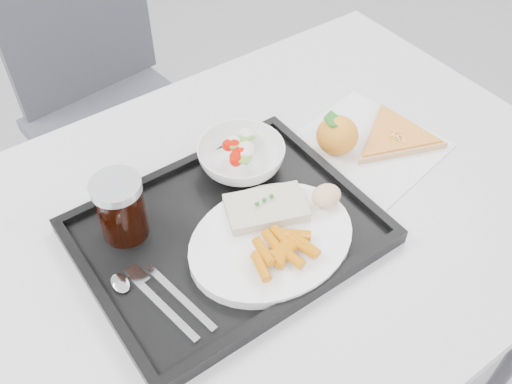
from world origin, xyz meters
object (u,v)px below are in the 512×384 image
(pizza_slice, at_px, (395,136))
(salad_bowl, at_px, (241,157))
(dinner_plate, at_px, (271,241))
(cola_glass, at_px, (121,207))
(chair, at_px, (106,89))
(tray, at_px, (227,233))
(tangerine, at_px, (337,135))
(table, at_px, (252,241))

(pizza_slice, bearing_deg, salad_bowl, 161.32)
(dinner_plate, xyz_separation_m, salad_bowl, (0.06, 0.17, 0.01))
(dinner_plate, distance_m, pizza_slice, 0.35)
(salad_bowl, bearing_deg, cola_glass, -176.56)
(salad_bowl, bearing_deg, chair, 90.09)
(cola_glass, bearing_deg, pizza_slice, -9.07)
(chair, bearing_deg, tray, -97.46)
(cola_glass, height_order, tangerine, cola_glass)
(cola_glass, distance_m, tangerine, 0.41)
(chair, relative_size, dinner_plate, 3.44)
(table, distance_m, chair, 0.77)
(tray, xyz_separation_m, salad_bowl, (0.10, 0.11, 0.03))
(tray, height_order, salad_bowl, salad_bowl)
(tray, xyz_separation_m, tangerine, (0.28, 0.06, 0.03))
(chair, bearing_deg, salad_bowl, -89.91)
(table, height_order, cola_glass, cola_glass)
(table, bearing_deg, tray, -167.46)
(salad_bowl, xyz_separation_m, pizza_slice, (0.29, -0.10, -0.03))
(tray, bearing_deg, salad_bowl, 46.64)
(tray, bearing_deg, dinner_plate, -57.75)
(tray, height_order, cola_glass, cola_glass)
(tray, relative_size, dinner_plate, 1.67)
(pizza_slice, bearing_deg, table, 179.67)
(table, relative_size, cola_glass, 11.11)
(chair, xyz_separation_m, cola_glass, (-0.23, -0.67, 0.28))
(salad_bowl, distance_m, cola_glass, 0.23)
(table, xyz_separation_m, tray, (-0.06, -0.01, 0.08))
(tray, bearing_deg, cola_glass, 144.58)
(table, relative_size, tangerine, 14.17)
(chair, xyz_separation_m, pizza_slice, (0.29, -0.75, 0.22))
(cola_glass, bearing_deg, chair, 71.02)
(table, xyz_separation_m, tangerine, (0.22, 0.04, 0.10))
(table, relative_size, pizza_slice, 5.14)
(tray, height_order, tangerine, tangerine)
(chair, bearing_deg, dinner_plate, -94.13)
(table, xyz_separation_m, cola_glass, (-0.19, 0.08, 0.14))
(table, relative_size, dinner_plate, 4.44)
(tray, height_order, dinner_plate, dinner_plate)
(tray, distance_m, cola_glass, 0.17)
(tray, xyz_separation_m, cola_glass, (-0.13, 0.09, 0.06))
(table, xyz_separation_m, dinner_plate, (-0.02, -0.08, 0.09))
(tangerine, bearing_deg, chair, 104.14)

